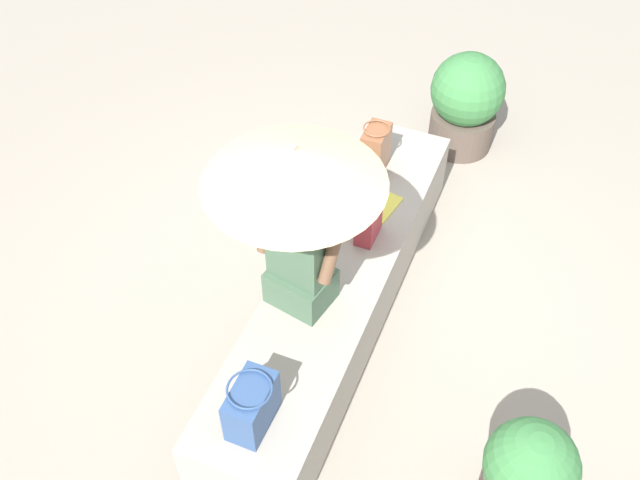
{
  "coord_description": "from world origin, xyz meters",
  "views": [
    {
      "loc": [
        2.68,
        0.98,
        3.69
      ],
      "look_at": [
        0.16,
        -0.05,
        0.82
      ],
      "focal_mm": 40.21,
      "sensor_mm": 36.0,
      "label": 1
    }
  ],
  "objects_px": {
    "parasol": "(294,166)",
    "tote_bag_canvas": "(375,149)",
    "shoulder_bag_spare": "(368,220)",
    "planter_near": "(466,102)",
    "magazine": "(380,205)",
    "person_seated": "(300,252)",
    "planter_far": "(525,478)",
    "handbag_black": "(252,405)"
  },
  "relations": [
    {
      "from": "shoulder_bag_spare",
      "to": "planter_near",
      "type": "bearing_deg",
      "value": 173.29
    },
    {
      "from": "handbag_black",
      "to": "planter_near",
      "type": "distance_m",
      "value": 3.15
    },
    {
      "from": "planter_near",
      "to": "planter_far",
      "type": "distance_m",
      "value": 3.05
    },
    {
      "from": "person_seated",
      "to": "magazine",
      "type": "height_order",
      "value": "person_seated"
    },
    {
      "from": "shoulder_bag_spare",
      "to": "planter_near",
      "type": "relative_size",
      "value": 0.35
    },
    {
      "from": "shoulder_bag_spare",
      "to": "magazine",
      "type": "relative_size",
      "value": 1.02
    },
    {
      "from": "planter_far",
      "to": "shoulder_bag_spare",
      "type": "bearing_deg",
      "value": -133.58
    },
    {
      "from": "shoulder_bag_spare",
      "to": "planter_near",
      "type": "distance_m",
      "value": 1.73
    },
    {
      "from": "parasol",
      "to": "magazine",
      "type": "height_order",
      "value": "parasol"
    },
    {
      "from": "parasol",
      "to": "planter_near",
      "type": "bearing_deg",
      "value": 171.01
    },
    {
      "from": "person_seated",
      "to": "magazine",
      "type": "xyz_separation_m",
      "value": [
        -0.89,
        0.17,
        -0.38
      ]
    },
    {
      "from": "parasol",
      "to": "shoulder_bag_spare",
      "type": "xyz_separation_m",
      "value": [
        -0.67,
        0.17,
        -0.91
      ]
    },
    {
      "from": "parasol",
      "to": "handbag_black",
      "type": "xyz_separation_m",
      "value": [
        0.75,
        0.08,
        -0.9
      ]
    },
    {
      "from": "tote_bag_canvas",
      "to": "planter_near",
      "type": "distance_m",
      "value": 1.16
    },
    {
      "from": "magazine",
      "to": "planter_near",
      "type": "distance_m",
      "value": 1.44
    },
    {
      "from": "shoulder_bag_spare",
      "to": "planter_near",
      "type": "height_order",
      "value": "planter_near"
    },
    {
      "from": "tote_bag_canvas",
      "to": "magazine",
      "type": "distance_m",
      "value": 0.41
    },
    {
      "from": "tote_bag_canvas",
      "to": "planter_far",
      "type": "xyz_separation_m",
      "value": [
        1.8,
        1.41,
        -0.24
      ]
    },
    {
      "from": "parasol",
      "to": "shoulder_bag_spare",
      "type": "height_order",
      "value": "parasol"
    },
    {
      "from": "handbag_black",
      "to": "tote_bag_canvas",
      "type": "bearing_deg",
      "value": -177.7
    },
    {
      "from": "person_seated",
      "to": "planter_near",
      "type": "relative_size",
      "value": 1.11
    },
    {
      "from": "parasol",
      "to": "planter_far",
      "type": "xyz_separation_m",
      "value": [
        0.5,
        1.4,
        -1.12
      ]
    },
    {
      "from": "handbag_black",
      "to": "magazine",
      "type": "height_order",
      "value": "handbag_black"
    },
    {
      "from": "parasol",
      "to": "handbag_black",
      "type": "height_order",
      "value": "parasol"
    },
    {
      "from": "parasol",
      "to": "magazine",
      "type": "relative_size",
      "value": 4.21
    },
    {
      "from": "handbag_black",
      "to": "planter_far",
      "type": "xyz_separation_m",
      "value": [
        -0.25,
        1.32,
        -0.22
      ]
    },
    {
      "from": "magazine",
      "to": "tote_bag_canvas",
      "type": "bearing_deg",
      "value": -144.82
    },
    {
      "from": "handbag_black",
      "to": "magazine",
      "type": "distance_m",
      "value": 1.72
    },
    {
      "from": "shoulder_bag_spare",
      "to": "magazine",
      "type": "height_order",
      "value": "shoulder_bag_spare"
    },
    {
      "from": "parasol",
      "to": "tote_bag_canvas",
      "type": "xyz_separation_m",
      "value": [
        -1.31,
        -0.0,
        -0.88
      ]
    },
    {
      "from": "parasol",
      "to": "magazine",
      "type": "bearing_deg",
      "value": 170.71
    },
    {
      "from": "parasol",
      "to": "tote_bag_canvas",
      "type": "bearing_deg",
      "value": -179.83
    },
    {
      "from": "person_seated",
      "to": "handbag_black",
      "type": "relative_size",
      "value": 2.97
    },
    {
      "from": "tote_bag_canvas",
      "to": "planter_far",
      "type": "relative_size",
      "value": 0.45
    },
    {
      "from": "person_seated",
      "to": "shoulder_bag_spare",
      "type": "relative_size",
      "value": 3.14
    },
    {
      "from": "person_seated",
      "to": "magazine",
      "type": "bearing_deg",
      "value": 169.31
    },
    {
      "from": "planter_far",
      "to": "parasol",
      "type": "bearing_deg",
      "value": -109.58
    },
    {
      "from": "tote_bag_canvas",
      "to": "magazine",
      "type": "relative_size",
      "value": 1.22
    },
    {
      "from": "magazine",
      "to": "planter_near",
      "type": "height_order",
      "value": "planter_near"
    },
    {
      "from": "shoulder_bag_spare",
      "to": "magazine",
      "type": "distance_m",
      "value": 0.32
    },
    {
      "from": "person_seated",
      "to": "parasol",
      "type": "height_order",
      "value": "parasol"
    },
    {
      "from": "tote_bag_canvas",
      "to": "magazine",
      "type": "height_order",
      "value": "tote_bag_canvas"
    }
  ]
}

